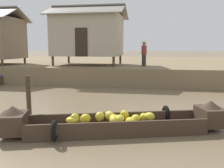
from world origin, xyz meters
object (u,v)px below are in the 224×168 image
object	(u,v)px
stilt_house_mid_left	(88,35)
mooring_post	(29,100)
cargo_boat_upstream	(5,78)
vendor_person	(144,52)
banana_boat	(116,122)

from	to	relation	value
stilt_house_mid_left	mooring_post	distance (m)	10.50
stilt_house_mid_left	cargo_boat_upstream	bearing A→B (deg)	-155.80
cargo_boat_upstream	stilt_house_mid_left	world-z (taller)	stilt_house_mid_left
vendor_person	mooring_post	xyz separation A→B (m)	(-3.05, -9.62, -1.28)
stilt_house_mid_left	mooring_post	size ratio (longest dim) A/B	3.50
cargo_boat_upstream	mooring_post	xyz separation A→B (m)	(5.95, -7.87, 0.43)
stilt_house_mid_left	vendor_person	xyz separation A→B (m)	(3.89, -0.55, -1.18)
banana_boat	mooring_post	distance (m)	2.83
stilt_house_mid_left	mooring_post	world-z (taller)	stilt_house_mid_left
banana_boat	mooring_post	world-z (taller)	mooring_post
stilt_house_mid_left	vendor_person	world-z (taller)	stilt_house_mid_left
cargo_boat_upstream	stilt_house_mid_left	bearing A→B (deg)	24.20
vendor_person	mooring_post	bearing A→B (deg)	-107.61
cargo_boat_upstream	mooring_post	world-z (taller)	mooring_post
cargo_boat_upstream	stilt_house_mid_left	xyz separation A→B (m)	(5.11, 2.30, 2.90)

